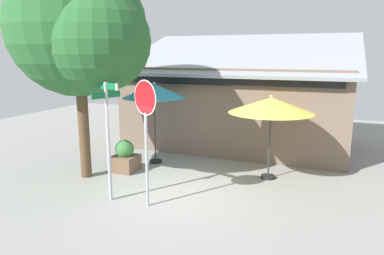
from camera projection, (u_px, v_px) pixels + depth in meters
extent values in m
cube|color=gray|center=(173.00, 195.00, 9.81)|extent=(28.00, 28.00, 0.10)
cube|color=#705B4C|center=(239.00, 106.00, 14.80)|extent=(8.51, 4.70, 3.22)
cube|color=#999EA8|center=(239.00, 53.00, 14.23)|extent=(9.01, 5.20, 1.66)
cube|color=black|center=(222.00, 79.00, 12.37)|extent=(7.91, 0.16, 0.44)
cylinder|color=#A8AAB2|center=(108.00, 143.00, 9.06)|extent=(0.09, 0.09, 3.06)
cube|color=#116B38|center=(106.00, 86.00, 8.77)|extent=(0.80, 0.30, 0.16)
cube|color=#116B38|center=(106.00, 95.00, 8.81)|extent=(0.30, 0.80, 0.16)
cube|color=white|center=(117.00, 87.00, 8.48)|extent=(0.07, 0.05, 0.16)
cylinder|color=#A8AAB2|center=(147.00, 160.00, 8.76)|extent=(0.07, 0.07, 2.36)
cylinder|color=white|center=(145.00, 98.00, 8.45)|extent=(0.77, 0.36, 0.84)
cylinder|color=red|center=(145.00, 98.00, 8.45)|extent=(0.73, 0.35, 0.79)
cylinder|color=black|center=(156.00, 161.00, 12.55)|extent=(0.44, 0.44, 0.08)
cylinder|color=#333335|center=(155.00, 130.00, 12.32)|extent=(0.05, 0.05, 2.32)
cone|color=#2D99BC|center=(154.00, 91.00, 12.05)|extent=(2.15, 2.15, 0.45)
sphere|color=silver|center=(154.00, 83.00, 12.00)|extent=(0.08, 0.08, 0.08)
cylinder|color=black|center=(268.00, 177.00, 10.97)|extent=(0.44, 0.44, 0.08)
cylinder|color=#333335|center=(269.00, 145.00, 10.77)|extent=(0.05, 0.05, 2.07)
cone|color=#EAD14C|center=(271.00, 105.00, 10.53)|extent=(2.51, 2.51, 0.45)
sphere|color=silver|center=(272.00, 96.00, 10.48)|extent=(0.08, 0.08, 0.08)
cylinder|color=brown|center=(84.00, 129.00, 10.84)|extent=(0.32, 0.32, 2.98)
sphere|color=#28602D|center=(78.00, 27.00, 10.24)|extent=(3.94, 3.94, 3.94)
sphere|color=#28602D|center=(99.00, 41.00, 9.47)|extent=(2.73, 2.73, 2.73)
cube|color=brown|center=(125.00, 163.00, 11.63)|extent=(0.78, 0.78, 0.50)
sphere|color=#387538|center=(125.00, 149.00, 11.53)|extent=(0.60, 0.60, 0.60)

